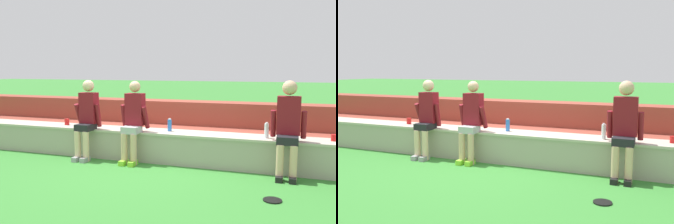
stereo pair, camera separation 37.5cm
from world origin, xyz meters
TOP-DOWN VIEW (x-y plane):
  - ground_plane at (0.00, 0.00)m, footprint 80.00×80.00m
  - stone_seating_wall at (0.00, 0.26)m, footprint 8.13×0.56m
  - brick_bleachers at (0.00, 1.45)m, footprint 10.79×1.15m
  - person_far_left at (-1.13, -0.04)m, footprint 0.49×0.52m
  - person_left_of_center at (-0.22, 0.01)m, footprint 0.50×0.52m
  - person_center at (2.35, -0.02)m, footprint 0.52×0.56m
  - water_bottle_mid_right at (0.35, 0.30)m, footprint 0.07×0.07m
  - water_bottle_center_gap at (2.03, 0.21)m, footprint 0.07×0.07m
  - plastic_cup_left_end at (3.02, 0.31)m, footprint 0.09×0.09m
  - plastic_cup_middle at (-1.79, 0.30)m, footprint 0.09×0.09m
  - frisbee at (2.22, -1.14)m, footprint 0.23×0.23m

SIDE VIEW (x-z plane):
  - ground_plane at x=0.00m, z-range 0.00..0.00m
  - frisbee at x=2.22m, z-range 0.00..0.02m
  - stone_seating_wall at x=0.00m, z-range 0.02..0.56m
  - brick_bleachers at x=0.00m, z-range -0.08..0.88m
  - plastic_cup_left_end at x=3.02m, z-range 0.54..0.64m
  - plastic_cup_middle at x=-1.79m, z-range 0.54..0.66m
  - water_bottle_mid_right at x=0.35m, z-range 0.54..0.76m
  - water_bottle_center_gap at x=2.03m, z-range 0.54..0.79m
  - person_left_of_center at x=-0.22m, z-range 0.05..1.47m
  - person_far_left at x=-1.13m, z-range 0.05..1.49m
  - person_center at x=2.35m, z-range 0.06..1.53m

